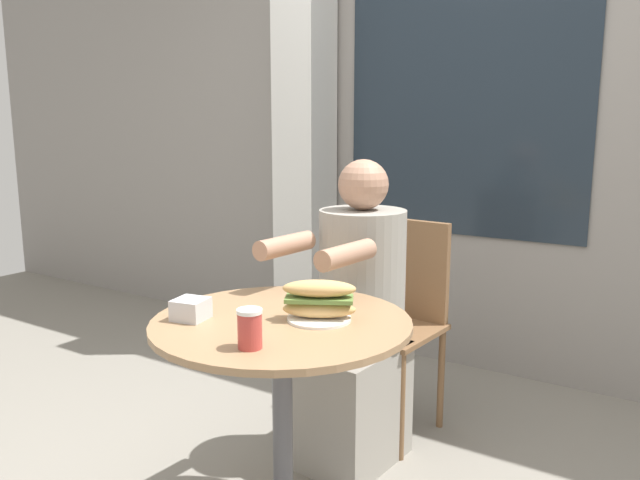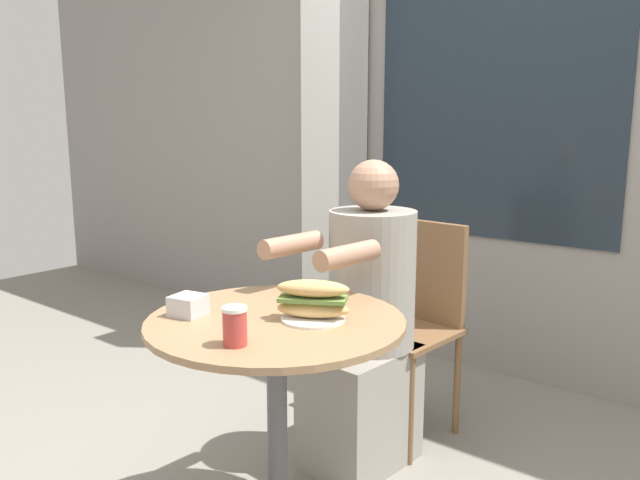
{
  "view_description": "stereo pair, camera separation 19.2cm",
  "coord_description": "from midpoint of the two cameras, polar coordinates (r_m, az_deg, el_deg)",
  "views": [
    {
      "loc": [
        1.02,
        -1.38,
        1.26
      ],
      "look_at": [
        0.0,
        0.2,
        0.91
      ],
      "focal_mm": 35.0,
      "sensor_mm": 36.0,
      "label": 1
    },
    {
      "loc": [
        1.18,
        -1.27,
        1.26
      ],
      "look_at": [
        0.0,
        0.2,
        0.91
      ],
      "focal_mm": 35.0,
      "sensor_mm": 36.0,
      "label": 2
    }
  ],
  "objects": [
    {
      "name": "lattice_pillar",
      "position": [
        3.51,
        -3.0,
        9.53
      ],
      "size": [
        0.26,
        0.26,
        2.4
      ],
      "color": "silver",
      "rests_on": "ground_plane"
    },
    {
      "name": "cafe_table",
      "position": [
        1.87,
        -6.49,
        -12.72
      ],
      "size": [
        0.75,
        0.75,
        0.71
      ],
      "color": "#997551",
      "rests_on": "ground_plane"
    },
    {
      "name": "drink_cup",
      "position": [
        1.58,
        -9.93,
        -8.03
      ],
      "size": [
        0.06,
        0.06,
        0.1
      ],
      "color": "#B73D38",
      "rests_on": "cafe_table"
    },
    {
      "name": "seated_diner",
      "position": [
        2.33,
        0.98,
        -8.57
      ],
      "size": [
        0.36,
        0.59,
        1.14
      ],
      "rotation": [
        0.0,
        0.0,
        3.06
      ],
      "color": "gray",
      "rests_on": "ground_plane"
    },
    {
      "name": "sandwich_on_plate",
      "position": [
        1.78,
        -3.18,
        -5.68
      ],
      "size": [
        0.22,
        0.18,
        0.12
      ],
      "rotation": [
        0.0,
        0.0,
        0.5
      ],
      "color": "white",
      "rests_on": "cafe_table"
    },
    {
      "name": "napkin_box",
      "position": [
        1.85,
        -14.68,
        -6.18
      ],
      "size": [
        0.11,
        0.11,
        0.06
      ],
      "rotation": [
        0.0,
        0.0,
        0.2
      ],
      "color": "silver",
      "rests_on": "cafe_table"
    },
    {
      "name": "storefront_wall",
      "position": [
        3.23,
        13.17,
        12.73
      ],
      "size": [
        8.0,
        0.09,
        2.8
      ],
      "color": "gray",
      "rests_on": "ground_plane"
    },
    {
      "name": "diner_chair",
      "position": [
        2.61,
        5.19,
        -5.97
      ],
      "size": [
        0.41,
        0.41,
        0.87
      ],
      "rotation": [
        0.0,
        0.0,
        3.06
      ],
      "color": "brown",
      "rests_on": "ground_plane"
    }
  ]
}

